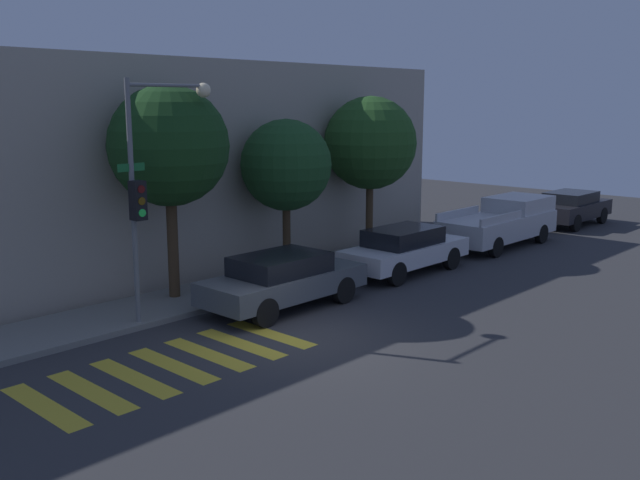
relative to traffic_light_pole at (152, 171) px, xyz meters
name	(u,v)px	position (x,y,z in m)	size (l,w,h in m)	color
ground_plane	(302,340)	(1.50, -3.37, -3.67)	(60.00, 60.00, 0.00)	#333335
sidewalk	(185,300)	(1.50, 1.00, -3.60)	(26.00, 2.34, 0.14)	slate
building_row	(89,170)	(1.50, 5.57, -0.42)	(26.00, 6.00, 6.49)	#A89E8E
crosswalk	(172,365)	(-1.43, -2.57, -3.67)	(5.87, 2.60, 0.00)	gold
traffic_light_pole	(152,171)	(0.00, 0.00, 0.00)	(2.65, 0.56, 5.78)	slate
sedan_near_corner	(283,279)	(2.94, -1.27, -2.90)	(4.54, 1.86, 1.43)	#4C5156
sedan_middle	(405,249)	(8.19, -1.27, -2.90)	(4.64, 1.75, 1.44)	silver
pickup_truck	(502,222)	(14.23, -1.27, -2.78)	(5.50, 2.02, 1.71)	#BCBCC1
sedan_far_end	(571,207)	(20.21, -1.27, -2.88)	(4.41, 1.85, 1.46)	black
tree_near_corner	(169,147)	(1.42, 1.32, 0.45)	(3.13, 3.13, 5.71)	#42301E
tree_midblock	(286,165)	(5.61, 1.32, -0.30)	(2.76, 2.76, 4.76)	#42301E
tree_far_end	(370,143)	(9.62, 1.32, 0.19)	(3.17, 3.17, 5.46)	#4C3823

